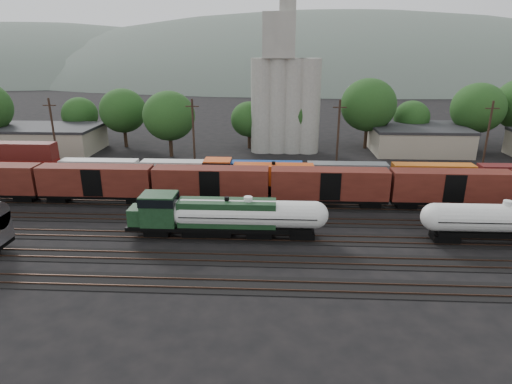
{
  "coord_description": "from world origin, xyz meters",
  "views": [
    {
      "loc": [
        2.01,
        -48.1,
        20.21
      ],
      "look_at": [
        -0.52,
        2.0,
        3.0
      ],
      "focal_mm": 30.0,
      "sensor_mm": 36.0,
      "label": 1
    }
  ],
  "objects_px": {
    "green_locomotive": "(199,215)",
    "tank_car_a": "(248,215)",
    "orange_locomotive": "(251,176)",
    "grain_silo": "(285,95)"
  },
  "relations": [
    {
      "from": "grain_silo",
      "to": "green_locomotive",
      "type": "bearing_deg",
      "value": -103.32
    },
    {
      "from": "green_locomotive",
      "to": "tank_car_a",
      "type": "distance_m",
      "value": 5.41
    },
    {
      "from": "tank_car_a",
      "to": "orange_locomotive",
      "type": "relative_size",
      "value": 0.92
    },
    {
      "from": "tank_car_a",
      "to": "orange_locomotive",
      "type": "xyz_separation_m",
      "value": [
        -0.64,
        15.0,
        -0.03
      ]
    },
    {
      "from": "green_locomotive",
      "to": "orange_locomotive",
      "type": "bearing_deg",
      "value": 72.37
    },
    {
      "from": "tank_car_a",
      "to": "grain_silo",
      "type": "xyz_separation_m",
      "value": [
        4.3,
        41.0,
        8.55
      ]
    },
    {
      "from": "tank_car_a",
      "to": "orange_locomotive",
      "type": "bearing_deg",
      "value": 92.45
    },
    {
      "from": "green_locomotive",
      "to": "orange_locomotive",
      "type": "height_order",
      "value": "orange_locomotive"
    },
    {
      "from": "tank_car_a",
      "to": "green_locomotive",
      "type": "bearing_deg",
      "value": 180.0
    },
    {
      "from": "orange_locomotive",
      "to": "grain_silo",
      "type": "relative_size",
      "value": 0.65
    }
  ]
}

